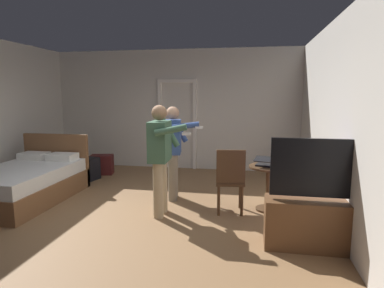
{
  "coord_description": "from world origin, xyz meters",
  "views": [
    {
      "loc": [
        1.82,
        -4.33,
        1.79
      ],
      "look_at": [
        0.93,
        0.52,
        1.03
      ],
      "focal_mm": 30.45,
      "sensor_mm": 36.0,
      "label": 1
    }
  ],
  "objects_px": {
    "tv_flatscreen": "(320,217)",
    "suitcase_dark": "(85,168)",
    "suitcase_small": "(102,165)",
    "person_striped_shirt": "(174,147)",
    "side_table": "(268,181)",
    "person_blue_shirt": "(160,152)",
    "laptop": "(266,163)",
    "bottle_on_table": "(279,159)",
    "wooden_chair": "(230,178)",
    "bed": "(26,182)"
  },
  "relations": [
    {
      "from": "bottle_on_table",
      "to": "suitcase_small",
      "type": "relative_size",
      "value": 0.62
    },
    {
      "from": "person_striped_shirt",
      "to": "suitcase_small",
      "type": "xyz_separation_m",
      "value": [
        -2.01,
        1.41,
        -0.69
      ]
    },
    {
      "from": "person_striped_shirt",
      "to": "laptop",
      "type": "bearing_deg",
      "value": -11.89
    },
    {
      "from": "laptop",
      "to": "suitcase_dark",
      "type": "xyz_separation_m",
      "value": [
        -3.68,
        1.27,
        -0.52
      ]
    },
    {
      "from": "person_striped_shirt",
      "to": "suitcase_small",
      "type": "relative_size",
      "value": 3.27
    },
    {
      "from": "bed",
      "to": "person_blue_shirt",
      "type": "bearing_deg",
      "value": -6.03
    },
    {
      "from": "side_table",
      "to": "bottle_on_table",
      "type": "xyz_separation_m",
      "value": [
        0.14,
        -0.08,
        0.36
      ]
    },
    {
      "from": "bottle_on_table",
      "to": "suitcase_dark",
      "type": "height_order",
      "value": "bottle_on_table"
    },
    {
      "from": "wooden_chair",
      "to": "suitcase_dark",
      "type": "bearing_deg",
      "value": 154.82
    },
    {
      "from": "laptop",
      "to": "wooden_chair",
      "type": "distance_m",
      "value": 0.61
    },
    {
      "from": "side_table",
      "to": "bottle_on_table",
      "type": "distance_m",
      "value": 0.39
    },
    {
      "from": "side_table",
      "to": "person_blue_shirt",
      "type": "xyz_separation_m",
      "value": [
        -1.58,
        -0.48,
        0.48
      ]
    },
    {
      "from": "bottle_on_table",
      "to": "side_table",
      "type": "bearing_deg",
      "value": 150.26
    },
    {
      "from": "side_table",
      "to": "person_blue_shirt",
      "type": "distance_m",
      "value": 1.72
    },
    {
      "from": "laptop",
      "to": "person_striped_shirt",
      "type": "distance_m",
      "value": 1.56
    },
    {
      "from": "tv_flatscreen",
      "to": "suitcase_dark",
      "type": "height_order",
      "value": "tv_flatscreen"
    },
    {
      "from": "laptop",
      "to": "suitcase_small",
      "type": "height_order",
      "value": "laptop"
    },
    {
      "from": "side_table",
      "to": "laptop",
      "type": "height_order",
      "value": "laptop"
    },
    {
      "from": "wooden_chair",
      "to": "tv_flatscreen",
      "type": "bearing_deg",
      "value": -40.9
    },
    {
      "from": "tv_flatscreen",
      "to": "person_blue_shirt",
      "type": "distance_m",
      "value": 2.29
    },
    {
      "from": "bottle_on_table",
      "to": "wooden_chair",
      "type": "bearing_deg",
      "value": -166.25
    },
    {
      "from": "suitcase_dark",
      "to": "person_blue_shirt",
      "type": "bearing_deg",
      "value": -24.89
    },
    {
      "from": "side_table",
      "to": "person_striped_shirt",
      "type": "distance_m",
      "value": 1.65
    },
    {
      "from": "bed",
      "to": "tv_flatscreen",
      "type": "height_order",
      "value": "tv_flatscreen"
    },
    {
      "from": "suitcase_dark",
      "to": "laptop",
      "type": "bearing_deg",
      "value": -5.42
    },
    {
      "from": "bottle_on_table",
      "to": "person_blue_shirt",
      "type": "distance_m",
      "value": 1.77
    },
    {
      "from": "laptop",
      "to": "suitcase_dark",
      "type": "distance_m",
      "value": 3.93
    },
    {
      "from": "tv_flatscreen",
      "to": "suitcase_small",
      "type": "distance_m",
      "value": 5.01
    },
    {
      "from": "bed",
      "to": "laptop",
      "type": "relative_size",
      "value": 5.17
    },
    {
      "from": "wooden_chair",
      "to": "bed",
      "type": "bearing_deg",
      "value": 179.44
    },
    {
      "from": "suitcase_small",
      "to": "bottle_on_table",
      "type": "bearing_deg",
      "value": -38.08
    },
    {
      "from": "wooden_chair",
      "to": "side_table",
      "type": "bearing_deg",
      "value": 24.01
    },
    {
      "from": "bed",
      "to": "suitcase_dark",
      "type": "height_order",
      "value": "bed"
    },
    {
      "from": "side_table",
      "to": "suitcase_dark",
      "type": "relative_size",
      "value": 1.29
    },
    {
      "from": "bottle_on_table",
      "to": "wooden_chair",
      "type": "xyz_separation_m",
      "value": [
        -0.71,
        -0.17,
        -0.28
      ]
    },
    {
      "from": "bed",
      "to": "tv_flatscreen",
      "type": "distance_m",
      "value": 4.66
    },
    {
      "from": "laptop",
      "to": "person_blue_shirt",
      "type": "distance_m",
      "value": 1.61
    },
    {
      "from": "person_striped_shirt",
      "to": "tv_flatscreen",
      "type": "bearing_deg",
      "value": -35.32
    },
    {
      "from": "tv_flatscreen",
      "to": "wooden_chair",
      "type": "relative_size",
      "value": 1.31
    },
    {
      "from": "bed",
      "to": "person_striped_shirt",
      "type": "bearing_deg",
      "value": 11.43
    },
    {
      "from": "bed",
      "to": "side_table",
      "type": "bearing_deg",
      "value": 3.12
    },
    {
      "from": "laptop",
      "to": "bed",
      "type": "bearing_deg",
      "value": -177.44
    },
    {
      "from": "person_blue_shirt",
      "to": "person_striped_shirt",
      "type": "height_order",
      "value": "person_blue_shirt"
    },
    {
      "from": "person_striped_shirt",
      "to": "suitcase_dark",
      "type": "relative_size",
      "value": 2.91
    },
    {
      "from": "bottle_on_table",
      "to": "suitcase_small",
      "type": "distance_m",
      "value": 4.16
    },
    {
      "from": "tv_flatscreen",
      "to": "suitcase_dark",
      "type": "xyz_separation_m",
      "value": [
        -4.24,
        2.43,
        -0.15
      ]
    },
    {
      "from": "side_table",
      "to": "bottle_on_table",
      "type": "relative_size",
      "value": 2.34
    },
    {
      "from": "person_striped_shirt",
      "to": "suitcase_small",
      "type": "distance_m",
      "value": 2.55
    },
    {
      "from": "bed",
      "to": "bottle_on_table",
      "type": "xyz_separation_m",
      "value": [
        4.17,
        0.14,
        0.52
      ]
    },
    {
      "from": "bottle_on_table",
      "to": "tv_flatscreen",
      "type": "bearing_deg",
      "value": -71.14
    }
  ]
}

